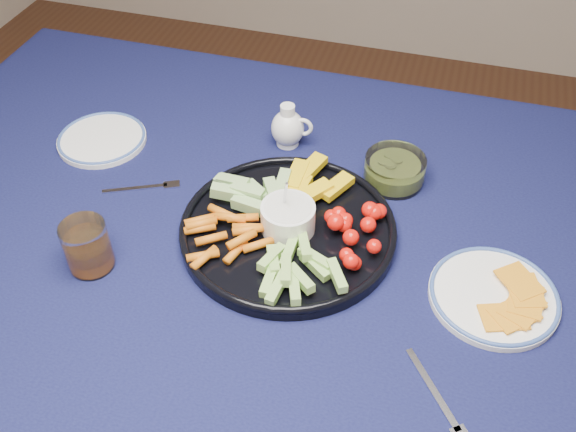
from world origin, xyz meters
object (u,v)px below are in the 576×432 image
(crudite_platter, at_px, (287,225))
(creamer_pitcher, at_px, (288,128))
(pickle_bowl, at_px, (394,171))
(cheese_plate, at_px, (494,294))
(juice_tumbler, at_px, (88,249))
(side_plate_extra, at_px, (102,139))
(dining_table, at_px, (300,271))

(crudite_platter, bearing_deg, creamer_pitcher, 105.89)
(pickle_bowl, height_order, cheese_plate, pickle_bowl)
(juice_tumbler, bearing_deg, cheese_plate, 10.04)
(creamer_pitcher, xyz_separation_m, side_plate_extra, (-0.36, -0.10, -0.03))
(pickle_bowl, distance_m, cheese_plate, 0.31)
(creamer_pitcher, xyz_separation_m, pickle_bowl, (0.22, -0.05, -0.02))
(juice_tumbler, bearing_deg, side_plate_extra, 115.48)
(cheese_plate, height_order, juice_tumbler, juice_tumbler)
(pickle_bowl, bearing_deg, juice_tumbler, -141.46)
(cheese_plate, height_order, side_plate_extra, cheese_plate)
(side_plate_extra, bearing_deg, cheese_plate, -13.65)
(creamer_pitcher, height_order, juice_tumbler, creamer_pitcher)
(dining_table, bearing_deg, juice_tumbler, -153.43)
(dining_table, distance_m, crudite_platter, 0.11)
(dining_table, bearing_deg, creamer_pitcher, 110.91)
(creamer_pitcher, bearing_deg, dining_table, -69.09)
(dining_table, distance_m, creamer_pitcher, 0.29)
(crudite_platter, xyz_separation_m, side_plate_extra, (-0.43, 0.15, -0.01))
(crudite_platter, relative_size, creamer_pitcher, 4.08)
(crudite_platter, xyz_separation_m, creamer_pitcher, (-0.07, 0.25, 0.02))
(cheese_plate, bearing_deg, juice_tumbler, -169.96)
(cheese_plate, xyz_separation_m, side_plate_extra, (-0.78, 0.19, -0.00))
(cheese_plate, xyz_separation_m, juice_tumbler, (-0.64, -0.11, 0.03))
(crudite_platter, bearing_deg, juice_tumbler, -151.26)
(pickle_bowl, bearing_deg, creamer_pitcher, 166.59)
(dining_table, height_order, cheese_plate, cheese_plate)
(pickle_bowl, relative_size, side_plate_extra, 0.64)
(creamer_pitcher, xyz_separation_m, cheese_plate, (0.42, -0.29, -0.03))
(juice_tumbler, bearing_deg, pickle_bowl, 38.54)
(pickle_bowl, xyz_separation_m, cheese_plate, (0.20, -0.24, -0.01))
(dining_table, bearing_deg, crudite_platter, 176.23)
(dining_table, bearing_deg, pickle_bowl, 56.70)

